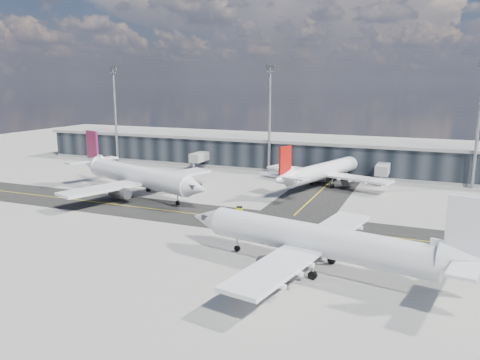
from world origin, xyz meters
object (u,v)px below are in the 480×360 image
Objects in this scene: airliner_af at (137,176)px; service_van at (320,177)px; airliner_near at (321,241)px; airliner_redtail at (323,171)px; baggage_tug at (236,212)px.

airliner_af reaches higher than service_van.
airliner_near is at bearing -88.81° from service_van.
airliner_redtail is 7.48m from service_van.
airliner_redtail is at bearing 23.09° from airliner_near.
airliner_af is 7.31× the size of service_van.
airliner_near is (10.98, -50.26, 0.35)m from airliner_redtail.
baggage_tug is at bearing -86.92° from airliner_redtail.
airliner_near reaches higher than baggage_tug.
service_van is at bearing 125.48° from airliner_redtail.
airliner_af is 28.48m from baggage_tug.
airliner_redtail is 0.90× the size of airliner_near.
airliner_af is 1.02× the size of airliner_near.
service_van is (33.74, 30.24, -3.44)m from airliner_af.
airliner_near is at bearing 80.11° from airliner_af.
baggage_tug reaches higher than service_van.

